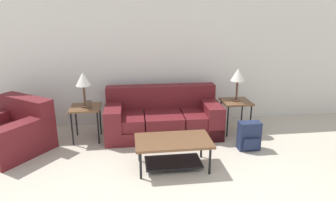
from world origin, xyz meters
name	(u,v)px	position (x,y,z in m)	size (l,w,h in m)	color
wall_back	(161,56)	(0.00, 4.04, 1.30)	(9.07, 0.06, 2.60)	silver
couch	(163,118)	(-0.05, 3.40, 0.29)	(1.99, 0.95, 0.82)	maroon
armchair	(12,133)	(-2.46, 3.03, 0.28)	(1.40, 1.39, 0.80)	maroon
coffee_table	(173,147)	(-0.04, 2.17, 0.31)	(1.05, 0.61, 0.42)	brown
side_table_left	(86,111)	(-1.35, 3.30, 0.52)	(0.49, 0.49, 0.59)	brown
side_table_right	(236,104)	(1.26, 3.30, 0.52)	(0.49, 0.49, 0.59)	brown
table_lamp_left	(83,80)	(-1.35, 3.30, 1.04)	(0.25, 0.25, 0.58)	#472D1E
table_lamp_right	(238,76)	(1.26, 3.30, 1.04)	(0.25, 0.25, 0.58)	#472D1E
backpack	(249,136)	(1.23, 2.58, 0.22)	(0.34, 0.26, 0.46)	#1E2847
picture_frame	(88,104)	(-1.29, 3.23, 0.65)	(0.10, 0.04, 0.13)	#4C3828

